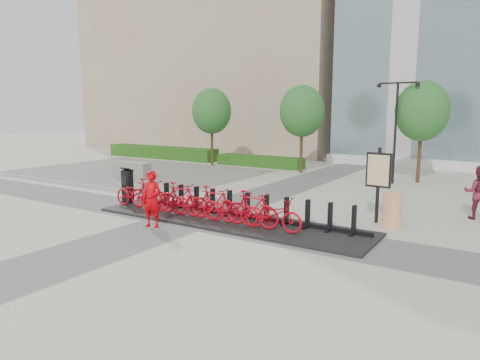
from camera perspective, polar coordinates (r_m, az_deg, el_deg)
The scene contains 26 objects.
ground at distance 14.65m, azimuth -6.51°, elevation -5.09°, with size 120.00×120.00×0.00m, color #B8B6A1.
gravel_patch at distance 26.41m, azimuth -13.72°, elevation 1.08°, with size 14.00×14.00×0.00m, color gray.
curb at distance 23.23m, azimuth -22.87°, elevation -0.28°, with size 14.00×0.25×0.15m, color gray.
hedge_a at distance 33.74m, azimuth -10.44°, elevation 3.65°, with size 10.00×1.40×0.90m, color #163A11.
hedge_b at distance 28.12m, azimuth 2.65°, elevation 2.52°, with size 6.00×1.20×0.70m, color #163A11.
tree_0 at distance 28.59m, azimuth -3.81°, elevation 9.13°, with size 2.60×2.60×5.10m.
tree_1 at distance 25.26m, azimuth 8.27°, elevation 9.05°, with size 2.60×2.60×5.10m.
tree_2 at distance 23.31m, azimuth 23.11°, elevation 8.43°, with size 2.60×2.60×5.10m.
streetlamp at distance 22.53m, azimuth 20.08°, elevation 7.44°, with size 2.00×0.20×5.00m.
dock_pad at distance 14.11m, azimuth -1.62°, elevation -5.41°, with size 9.60×2.40×0.08m, color black.
dock_rail_posts at distance 14.35m, azimuth -0.36°, elevation -3.25°, with size 8.02×0.50×0.85m, color black, non-canonical shape.
bike_0 at distance 16.23m, azimuth -13.79°, elevation -1.79°, with size 0.67×1.92×1.01m, color #B20615.
bike_1 at distance 15.71m, azimuth -11.99°, elevation -1.87°, with size 0.52×1.86×1.12m, color #B20615.
bike_2 at distance 15.23m, azimuth -10.05°, elevation -2.37°, with size 0.67×1.92×1.01m, color #B20615.
bike_3 at distance 14.74m, azimuth -8.00°, elevation -2.48°, with size 0.52×1.86×1.12m, color #B20615.
bike_4 at distance 14.30m, azimuth -5.81°, elevation -3.02°, with size 0.67×1.92×1.01m, color #B20615.
bike_5 at distance 13.86m, azimuth -3.48°, elevation -3.15°, with size 0.52×1.86×1.12m, color #B20615.
bike_6 at distance 13.47m, azimuth -1.00°, elevation -3.74°, with size 0.67×1.92×1.01m, color #B20615.
bike_7 at distance 13.08m, azimuth 1.63°, elevation -3.88°, with size 0.52×1.86×1.12m, color #B20615.
bike_8 at distance 12.75m, azimuth 4.40°, elevation -4.51°, with size 0.67×1.92×1.01m, color #B20615.
kiosk at distance 17.12m, azimuth -14.77°, elevation -0.72°, with size 0.45×0.38×1.38m.
worker_red at distance 13.57m, azimuth -11.69°, elevation -2.51°, with size 0.65×0.43×1.78m, color #D30008.
pedestrian at distance 16.35m, azimuth 29.15°, elevation -1.47°, with size 0.88×0.68×1.80m, color maroon.
construction_barrel at distance 14.15m, azimuth 19.59°, elevation -3.80°, with size 0.57×0.57×1.09m, color orange.
jersey_barrier at distance 23.90m, azimuth -14.25°, elevation 1.30°, with size 2.29×0.62×0.88m, color gray.
map_sign at distance 14.38m, azimuth 17.98°, elevation 0.85°, with size 0.81×0.21×2.45m.
Camera 1 is at (9.03, -10.96, 3.58)m, focal length 32.00 mm.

